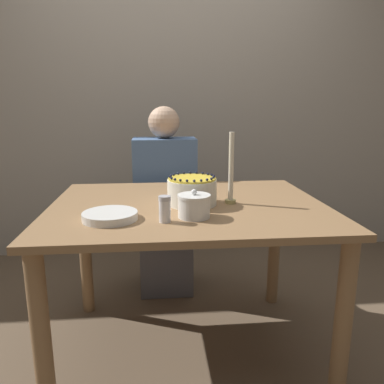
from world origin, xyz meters
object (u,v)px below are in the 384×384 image
(sugar_bowl, at_px, (194,206))
(sugar_shaker, at_px, (165,209))
(person_man_blue_shirt, at_px, (166,213))
(candle, at_px, (231,174))
(cake, at_px, (192,191))

(sugar_bowl, height_order, sugar_shaker, sugar_bowl)
(person_man_blue_shirt, bearing_deg, candle, 112.14)
(sugar_bowl, distance_m, sugar_shaker, 0.13)
(sugar_shaker, height_order, candle, candle)
(sugar_bowl, bearing_deg, sugar_shaker, -156.07)
(sugar_shaker, bearing_deg, cake, 62.83)
(person_man_blue_shirt, bearing_deg, cake, 98.63)
(sugar_bowl, xyz_separation_m, candle, (0.19, 0.21, 0.09))
(cake, bearing_deg, candle, 0.79)
(sugar_shaker, xyz_separation_m, person_man_blue_shirt, (0.02, 0.97, -0.30))
(cake, distance_m, person_man_blue_shirt, 0.79)
(candle, bearing_deg, person_man_blue_shirt, 112.14)
(candle, distance_m, person_man_blue_shirt, 0.86)
(sugar_bowl, height_order, person_man_blue_shirt, person_man_blue_shirt)
(candle, height_order, person_man_blue_shirt, person_man_blue_shirt)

